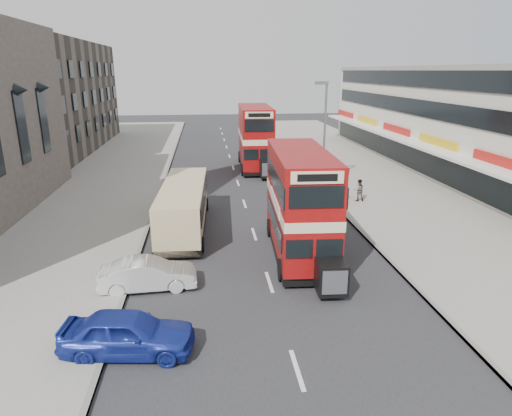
{
  "coord_description": "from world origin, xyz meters",
  "views": [
    {
      "loc": [
        -2.61,
        -15.39,
        8.9
      ],
      "look_at": [
        -0.22,
        5.19,
        2.44
      ],
      "focal_mm": 31.03,
      "sensor_mm": 36.0,
      "label": 1
    }
  ],
  "objects_px": {
    "street_lamp": "(324,126)",
    "pedestrian_near": "(359,190)",
    "bus_second": "(255,137)",
    "cyclist": "(292,169)",
    "car_left_near": "(128,333)",
    "bus_main": "(300,203)",
    "car_right_c": "(270,149)",
    "car_right_a": "(310,192)",
    "coach": "(184,205)",
    "pedestrian_far": "(308,150)",
    "car_left_front": "(148,274)",
    "car_right_b": "(297,173)"
  },
  "relations": [
    {
      "from": "street_lamp",
      "to": "car_right_c",
      "type": "xyz_separation_m",
      "value": [
        -2.11,
        13.85,
        -4.03
      ]
    },
    {
      "from": "bus_second",
      "to": "coach",
      "type": "height_order",
      "value": "bus_second"
    },
    {
      "from": "car_left_near",
      "to": "bus_second",
      "type": "bearing_deg",
      "value": -7.64
    },
    {
      "from": "car_right_b",
      "to": "cyclist",
      "type": "xyz_separation_m",
      "value": [
        -0.28,
        0.92,
        0.22
      ]
    },
    {
      "from": "bus_main",
      "to": "car_right_c",
      "type": "xyz_separation_m",
      "value": [
        2.47,
        26.88,
        -1.92
      ]
    },
    {
      "from": "bus_second",
      "to": "car_right_a",
      "type": "distance_m",
      "value": 12.19
    },
    {
      "from": "car_right_a",
      "to": "car_right_b",
      "type": "height_order",
      "value": "car_right_a"
    },
    {
      "from": "street_lamp",
      "to": "pedestrian_near",
      "type": "xyz_separation_m",
      "value": [
        1.43,
        -4.66,
        -3.85
      ]
    },
    {
      "from": "pedestrian_near",
      "to": "bus_second",
      "type": "bearing_deg",
      "value": -60.6
    },
    {
      "from": "coach",
      "to": "pedestrian_far",
      "type": "height_order",
      "value": "coach"
    },
    {
      "from": "coach",
      "to": "cyclist",
      "type": "distance_m",
      "value": 14.89
    },
    {
      "from": "car_left_front",
      "to": "car_right_a",
      "type": "xyz_separation_m",
      "value": [
        9.86,
        12.04,
        0.01
      ]
    },
    {
      "from": "coach",
      "to": "pedestrian_far",
      "type": "distance_m",
      "value": 22.72
    },
    {
      "from": "bus_second",
      "to": "car_right_c",
      "type": "relative_size",
      "value": 2.29
    },
    {
      "from": "bus_main",
      "to": "bus_second",
      "type": "xyz_separation_m",
      "value": [
        0.18,
        20.76,
        0.25
      ]
    },
    {
      "from": "street_lamp",
      "to": "bus_second",
      "type": "distance_m",
      "value": 9.1
    },
    {
      "from": "bus_main",
      "to": "car_right_b",
      "type": "relative_size",
      "value": 2.23
    },
    {
      "from": "coach",
      "to": "bus_main",
      "type": "bearing_deg",
      "value": -34.11
    },
    {
      "from": "street_lamp",
      "to": "car_right_a",
      "type": "height_order",
      "value": "street_lamp"
    },
    {
      "from": "pedestrian_near",
      "to": "coach",
      "type": "bearing_deg",
      "value": 22.85
    },
    {
      "from": "car_right_a",
      "to": "pedestrian_near",
      "type": "distance_m",
      "value": 3.36
    },
    {
      "from": "bus_second",
      "to": "car_left_front",
      "type": "xyz_separation_m",
      "value": [
        -7.29,
        -23.74,
        -2.26
      ]
    },
    {
      "from": "street_lamp",
      "to": "bus_second",
      "type": "xyz_separation_m",
      "value": [
        -4.41,
        7.74,
        -1.86
      ]
    },
    {
      "from": "coach",
      "to": "car_right_a",
      "type": "xyz_separation_m",
      "value": [
        8.61,
        4.71,
        -0.79
      ]
    },
    {
      "from": "car_left_front",
      "to": "pedestrian_far",
      "type": "xyz_separation_m",
      "value": [
        13.04,
        26.75,
        0.46
      ]
    },
    {
      "from": "pedestrian_near",
      "to": "street_lamp",
      "type": "bearing_deg",
      "value": -68.77
    },
    {
      "from": "car_left_near",
      "to": "street_lamp",
      "type": "bearing_deg",
      "value": -22.91
    },
    {
      "from": "pedestrian_near",
      "to": "car_left_near",
      "type": "bearing_deg",
      "value": 54.24
    },
    {
      "from": "car_left_near",
      "to": "car_right_b",
      "type": "relative_size",
      "value": 1.03
    },
    {
      "from": "street_lamp",
      "to": "pedestrian_near",
      "type": "bearing_deg",
      "value": -72.98
    },
    {
      "from": "pedestrian_near",
      "to": "car_right_b",
      "type": "bearing_deg",
      "value": -63.69
    },
    {
      "from": "car_right_b",
      "to": "cyclist",
      "type": "bearing_deg",
      "value": -162.32
    },
    {
      "from": "bus_second",
      "to": "cyclist",
      "type": "xyz_separation_m",
      "value": [
        2.66,
        -4.36,
        -2.12
      ]
    },
    {
      "from": "bus_main",
      "to": "pedestrian_far",
      "type": "relative_size",
      "value": 4.77
    },
    {
      "from": "car_right_a",
      "to": "car_right_c",
      "type": "bearing_deg",
      "value": -179.01
    },
    {
      "from": "coach",
      "to": "car_right_b",
      "type": "relative_size",
      "value": 2.25
    },
    {
      "from": "street_lamp",
      "to": "pedestrian_far",
      "type": "bearing_deg",
      "value": 82.91
    },
    {
      "from": "bus_second",
      "to": "car_right_a",
      "type": "xyz_separation_m",
      "value": [
        2.56,
        -11.7,
        -2.26
      ]
    },
    {
      "from": "bus_second",
      "to": "cyclist",
      "type": "height_order",
      "value": "bus_second"
    },
    {
      "from": "car_left_near",
      "to": "car_right_c",
      "type": "height_order",
      "value": "car_right_c"
    },
    {
      "from": "car_left_near",
      "to": "car_left_front",
      "type": "bearing_deg",
      "value": 5.38
    },
    {
      "from": "bus_main",
      "to": "car_right_a",
      "type": "bearing_deg",
      "value": -103.72
    },
    {
      "from": "street_lamp",
      "to": "car_right_b",
      "type": "xyz_separation_m",
      "value": [
        -1.47,
        2.46,
        -4.2
      ]
    },
    {
      "from": "car_left_near",
      "to": "pedestrian_near",
      "type": "relative_size",
      "value": 2.76
    },
    {
      "from": "street_lamp",
      "to": "car_left_near",
      "type": "height_order",
      "value": "street_lamp"
    },
    {
      "from": "coach",
      "to": "car_left_near",
      "type": "xyz_separation_m",
      "value": [
        -1.38,
        -11.81,
        -0.72
      ]
    },
    {
      "from": "bus_main",
      "to": "car_right_b",
      "type": "distance_m",
      "value": 15.94
    },
    {
      "from": "car_left_near",
      "to": "car_right_a",
      "type": "height_order",
      "value": "car_left_near"
    },
    {
      "from": "bus_main",
      "to": "car_right_a",
      "type": "relative_size",
      "value": 2.01
    },
    {
      "from": "car_right_a",
      "to": "car_right_b",
      "type": "bearing_deg",
      "value": 176.78
    }
  ]
}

